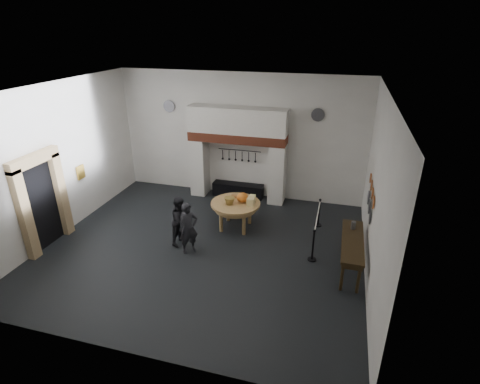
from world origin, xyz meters
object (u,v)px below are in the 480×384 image
(work_table, at_px, (236,204))
(visitor_near, at_px, (188,228))
(barrier_post_near, at_px, (313,246))
(visitor_far, at_px, (181,220))
(side_table, at_px, (353,241))
(barrier_post_far, at_px, (319,213))
(iron_range, at_px, (238,190))

(work_table, distance_m, visitor_near, 1.91)
(work_table, distance_m, barrier_post_near, 2.83)
(visitor_near, relative_size, barrier_post_near, 1.68)
(visitor_near, relative_size, visitor_far, 1.02)
(side_table, relative_size, barrier_post_near, 2.44)
(visitor_far, xyz_separation_m, barrier_post_far, (3.82, 2.10, -0.29))
(iron_range, distance_m, side_table, 5.54)
(work_table, bearing_deg, side_table, -21.06)
(visitor_far, bearing_deg, work_table, -31.87)
(visitor_near, bearing_deg, work_table, 19.02)
(visitor_near, height_order, barrier_post_near, visitor_near)
(iron_range, bearing_deg, barrier_post_near, -48.44)
(barrier_post_near, bearing_deg, work_table, 154.86)
(iron_range, relative_size, barrier_post_far, 2.11)
(iron_range, relative_size, side_table, 0.86)
(visitor_far, bearing_deg, visitor_near, -122.20)
(visitor_far, bearing_deg, side_table, -77.96)
(barrier_post_near, bearing_deg, visitor_far, -178.44)
(visitor_near, bearing_deg, side_table, -39.17)
(work_table, xyz_separation_m, side_table, (3.53, -1.36, 0.03))
(visitor_near, height_order, side_table, visitor_near)
(work_table, height_order, visitor_near, visitor_near)
(side_table, bearing_deg, visitor_far, 179.24)
(work_table, relative_size, barrier_post_far, 1.72)
(barrier_post_far, bearing_deg, side_table, -65.44)
(iron_range, distance_m, work_table, 2.46)
(barrier_post_near, distance_m, barrier_post_far, 2.00)
(visitor_near, distance_m, barrier_post_far, 4.25)
(iron_range, xyz_separation_m, work_table, (0.57, -2.32, 0.59))
(work_table, relative_size, side_table, 0.70)
(iron_range, distance_m, visitor_far, 3.71)
(work_table, height_order, barrier_post_near, barrier_post_near)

